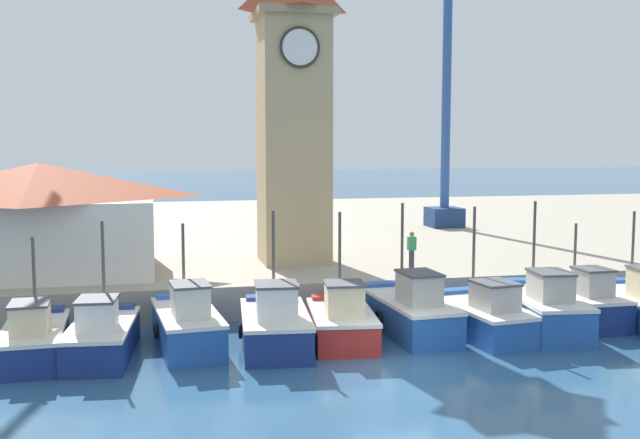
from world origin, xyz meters
The scene contains 16 objects.
ground_plane centered at (0.00, 0.00, 0.00)m, with size 300.00×300.00×0.00m, color #2D567A.
quay_wharf centered at (0.00, 27.05, 0.65)m, with size 120.00×40.00×1.30m, color #A89E89.
fishing_boat_far_left centered at (-10.58, 3.54, 0.67)m, with size 2.01×4.58×3.71m.
fishing_boat_left_outer centered at (-8.58, 3.38, 0.69)m, with size 2.22×4.68×4.16m.
fishing_boat_left_inner centered at (-5.97, 3.96, 0.77)m, with size 2.29×4.97×3.96m.
fishing_boat_mid_left centered at (-3.23, 3.25, 0.76)m, with size 2.54×4.79×4.37m.
fishing_boat_center centered at (-0.96, 3.52, 0.71)m, with size 2.51×4.41×4.27m.
fishing_boat_mid_right centered at (1.58, 4.06, 0.79)m, with size 2.20×5.31×4.47m.
fishing_boat_right_inner centered at (3.91, 3.22, 0.70)m, with size 2.54×4.89×4.38m.
fishing_boat_right_outer centered at (6.13, 3.36, 0.80)m, with size 2.49×5.26×4.52m.
fishing_boat_far_right centered at (8.20, 4.09, 0.75)m, with size 1.90×4.14×3.61m.
fishing_boat_end_right centered at (10.45, 3.84, 0.70)m, with size 2.82×5.40×4.02m.
clock_tower centered at (-0.93, 12.31, 8.25)m, with size 3.38×3.38×14.75m.
warehouse_left centered at (-11.42, 11.62, 3.58)m, with size 9.30×6.72×4.46m.
port_crane_far centered at (10.72, 23.71, 8.92)m, with size 2.00×7.18×19.99m.
dock_worker_near_tower centered at (3.40, 9.00, 2.14)m, with size 0.34×0.22×1.62m.
Camera 1 is at (-6.90, -19.97, 6.62)m, focal length 42.00 mm.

